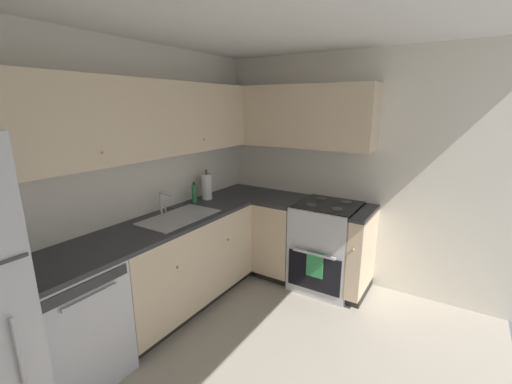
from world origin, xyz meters
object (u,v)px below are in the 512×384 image
object	(u,v)px
dishwasher	(69,324)
oven_range	(326,245)
paper_towel_roll	(207,187)
soap_bottle	(194,193)

from	to	relation	value
dishwasher	oven_range	bearing A→B (deg)	-25.69
paper_towel_roll	oven_range	bearing A→B (deg)	-67.89
oven_range	paper_towel_roll	size ratio (longest dim) A/B	3.16
paper_towel_roll	dishwasher	bearing A→B (deg)	-174.51
oven_range	soap_bottle	xyz separation A→B (m)	(-0.66, 1.22, 0.54)
oven_range	paper_towel_roll	bearing A→B (deg)	112.11
dishwasher	oven_range	distance (m)	2.40
oven_range	soap_bottle	distance (m)	1.49
dishwasher	paper_towel_roll	bearing A→B (deg)	5.49
soap_bottle	paper_towel_roll	distance (m)	0.18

